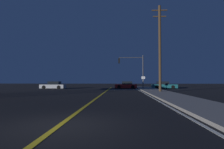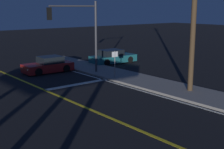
# 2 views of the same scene
# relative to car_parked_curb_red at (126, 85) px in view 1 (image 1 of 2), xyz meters

# --- Properties ---
(ground_plane) EXTENTS (160.00, 160.00, 0.00)m
(ground_plane) POSITION_rel_car_parked_curb_red_xyz_m (-3.10, -29.21, -0.58)
(ground_plane) COLOR black
(sidewalk_right) EXTENTS (3.20, 45.79, 0.15)m
(sidewalk_right) POSITION_rel_car_parked_curb_red_xyz_m (3.65, -16.49, -0.51)
(sidewalk_right) COLOR gray
(sidewalk_right) RESTS_ON ground
(lane_line_center) EXTENTS (0.20, 43.24, 0.01)m
(lane_line_center) POSITION_rel_car_parked_curb_red_xyz_m (-3.10, -16.49, -0.58)
(lane_line_center) COLOR gold
(lane_line_center) RESTS_ON ground
(lane_line_edge_right) EXTENTS (0.16, 43.24, 0.01)m
(lane_line_edge_right) POSITION_rel_car_parked_curb_red_xyz_m (1.80, -16.49, -0.58)
(lane_line_edge_right) COLOR silver
(lane_line_edge_right) RESTS_ON ground
(stop_bar) EXTENTS (5.15, 0.50, 0.01)m
(stop_bar) POSITION_rel_car_parked_curb_red_xyz_m (-0.52, -5.27, -0.58)
(stop_bar) COLOR silver
(stop_bar) RESTS_ON ground
(car_parked_curb_red) EXTENTS (4.18, 2.08, 1.34)m
(car_parked_curb_red) POSITION_rel_car_parked_curb_red_xyz_m (0.00, 0.00, 0.00)
(car_parked_curb_red) COLOR maroon
(car_parked_curb_red) RESTS_ON ground
(car_distant_tail_teal) EXTENTS (4.71, 2.12, 1.34)m
(car_distant_tail_teal) POSITION_rel_car_parked_curb_red_xyz_m (7.07, 0.02, 0.00)
(car_distant_tail_teal) COLOR #195960
(car_distant_tail_teal) RESTS_ON ground
(car_following_oncoming_silver) EXTENTS (4.41, 1.96, 1.34)m
(car_following_oncoming_silver) POSITION_rel_car_parked_curb_red_xyz_m (-13.29, -2.12, 0.00)
(car_following_oncoming_silver) COLOR #B2B5BA
(car_following_oncoming_silver) RESTS_ON ground
(traffic_signal_near_right) EXTENTS (4.39, 0.28, 5.91)m
(traffic_signal_near_right) POSITION_rel_car_parked_curb_red_xyz_m (1.30, -2.97, 3.39)
(traffic_signal_near_right) COLOR #38383D
(traffic_signal_near_right) RESTS_ON ground
(utility_pole_right) EXTENTS (1.96, 0.33, 11.09)m
(utility_pole_right) POSITION_rel_car_parked_curb_red_xyz_m (3.95, -11.73, 5.15)
(utility_pole_right) COLOR #42301E
(utility_pole_right) RESTS_ON ground
(street_sign_corner) EXTENTS (0.56, 0.06, 2.20)m
(street_sign_corner) POSITION_rel_car_parked_curb_red_xyz_m (2.55, -5.77, 0.91)
(street_sign_corner) COLOR slate
(street_sign_corner) RESTS_ON ground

